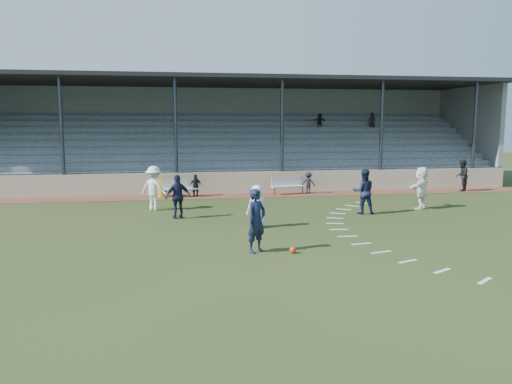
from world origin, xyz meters
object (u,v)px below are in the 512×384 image
trash_bin (162,188)px  official (462,175)px  bench_right (288,184)px  football (293,250)px  player_navy_lead (256,221)px  bench_left (181,186)px  player_white_lead (257,206)px

trash_bin → official: size_ratio=0.49×
bench_right → football: 12.85m
player_navy_lead → official: 18.32m
bench_left → official: bearing=-9.5°
player_white_lead → player_navy_lead: player_navy_lead is taller
bench_right → trash_bin: bench_right is taller
bench_left → player_navy_lead: 12.28m
bench_right → player_white_lead: player_white_lead is taller
bench_right → official: (10.23, -0.47, 0.35)m
bench_left → bench_right: size_ratio=1.00×
trash_bin → player_white_lead: size_ratio=0.55×
bench_right → official: 10.25m
trash_bin → player_white_lead: (3.75, -8.76, 0.35)m
player_white_lead → official: (13.44, 8.15, 0.12)m
football → bench_right: bearing=77.7°
bench_right → player_navy_lead: 12.81m
trash_bin → football: 13.38m
player_white_lead → official: 15.72m
bench_left → official: official is taller
bench_left → trash_bin: (-1.03, 0.27, -0.12)m
player_white_lead → official: bearing=-165.7°
trash_bin → football: trash_bin is taller
bench_right → player_navy_lead: size_ratio=1.03×
player_white_lead → player_navy_lead: 3.66m
player_white_lead → bench_left: bearing=-89.2°
bench_right → official: bearing=-13.1°
bench_left → bench_right: bearing=-7.1°
bench_left → football: bearing=-83.9°
football → player_navy_lead: 1.43m
official → bench_right: bearing=-50.9°
bench_right → player_white_lead: bearing=-120.9°
bench_right → player_white_lead: 9.20m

